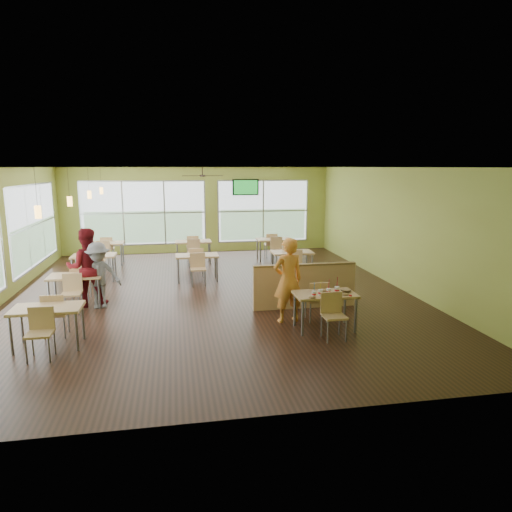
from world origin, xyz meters
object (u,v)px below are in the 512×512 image
object	(u,v)px
half_wall_divider	(305,286)
man_plaid	(288,280)
main_table	(325,299)
food_basket	(346,290)

from	to	relation	value
half_wall_divider	man_plaid	xyz separation A→B (m)	(-0.61, -0.86, 0.37)
main_table	half_wall_divider	size ratio (longest dim) A/B	0.63
main_table	food_basket	bearing A→B (deg)	2.97
main_table	food_basket	world-z (taller)	main_table
man_plaid	food_basket	distance (m)	1.20
half_wall_divider	food_basket	world-z (taller)	half_wall_divider
food_basket	main_table	bearing A→B (deg)	-177.03
half_wall_divider	food_basket	bearing A→B (deg)	-72.94
main_table	man_plaid	xyz separation A→B (m)	(-0.61, 0.59, 0.27)
man_plaid	food_basket	xyz separation A→B (m)	(1.05, -0.57, -0.12)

